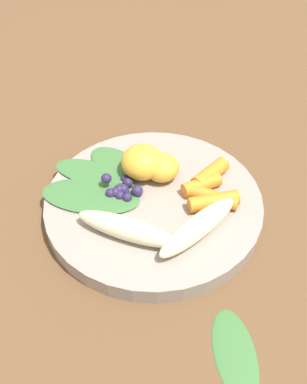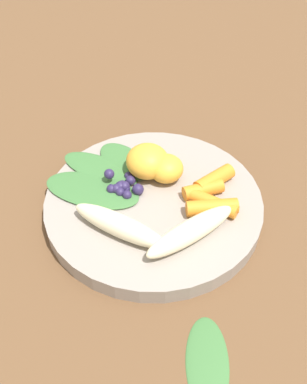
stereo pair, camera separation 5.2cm
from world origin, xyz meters
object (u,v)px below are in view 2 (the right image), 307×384
at_px(bowl, 154,204).
at_px(orange_segment_near, 147,161).
at_px(banana_peeled_right, 120,225).
at_px(banana_peeled_left, 191,231).
at_px(kale_leaf_stray, 207,361).

distance_m(bowl, orange_segment_near, 0.06).
bearing_deg(banana_peeled_right, banana_peeled_left, 23.75).
relative_size(bowl, orange_segment_near, 4.90).
relative_size(banana_peeled_left, banana_peeled_right, 1.00).
relative_size(banana_peeled_left, kale_leaf_stray, 1.28).
xyz_separation_m(bowl, banana_peeled_right, (0.04, -0.05, 0.02)).
bearing_deg(kale_leaf_stray, banana_peeled_left, -173.35).
relative_size(banana_peeled_left, orange_segment_near, 2.19).
xyz_separation_m(banana_peeled_left, orange_segment_near, (-0.12, -0.02, 0.01)).
height_order(orange_segment_near, kale_leaf_stray, orange_segment_near).
bearing_deg(kale_leaf_stray, bowl, -162.95).
bearing_deg(banana_peeled_right, kale_leaf_stray, -28.08).
distance_m(banana_peeled_left, banana_peeled_right, 0.08).
height_order(banana_peeled_left, orange_segment_near, orange_segment_near).
bearing_deg(kale_leaf_stray, orange_segment_near, -163.83).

